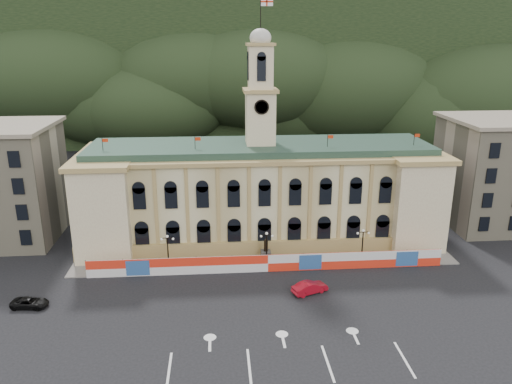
{
  "coord_description": "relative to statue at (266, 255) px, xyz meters",
  "views": [
    {
      "loc": [
        -6.65,
        -48.31,
        31.89
      ],
      "look_at": [
        -1.45,
        18.0,
        10.84
      ],
      "focal_mm": 35.0,
      "sensor_mm": 36.0,
      "label": 1
    }
  ],
  "objects": [
    {
      "name": "lamp_center",
      "position": [
        0.0,
        -1.0,
        1.89
      ],
      "size": [
        1.96,
        0.44,
        5.15
      ],
      "color": "black",
      "rests_on": "ground"
    },
    {
      "name": "lamp_right",
      "position": [
        14.0,
        -1.0,
        1.89
      ],
      "size": [
        1.96,
        0.44,
        5.15
      ],
      "color": "black",
      "rests_on": "ground"
    },
    {
      "name": "lane_markings",
      "position": [
        0.0,
        -23.0,
        -1.18
      ],
      "size": [
        26.0,
        10.0,
        0.02
      ],
      "primitive_type": null,
      "color": "white",
      "rests_on": "ground"
    },
    {
      "name": "city_hall",
      "position": [
        0.0,
        9.63,
        6.66
      ],
      "size": [
        56.2,
        17.6,
        37.1
      ],
      "color": "beige",
      "rests_on": "ground"
    },
    {
      "name": "pavement",
      "position": [
        0.0,
        -0.25,
        -1.11
      ],
      "size": [
        56.0,
        5.5,
        0.16
      ],
      "primitive_type": "cube",
      "color": "slate",
      "rests_on": "ground"
    },
    {
      "name": "red_sedan",
      "position": [
        4.77,
        -9.55,
        -0.41
      ],
      "size": [
        4.96,
        5.88,
        1.56
      ],
      "primitive_type": "imported",
      "rotation": [
        0.0,
        0.0,
        1.96
      ],
      "color": "#9F0B19",
      "rests_on": "ground"
    },
    {
      "name": "hoarding_fence",
      "position": [
        0.06,
        -2.93,
        0.06
      ],
      "size": [
        50.0,
        0.44,
        2.5
      ],
      "color": "red",
      "rests_on": "ground"
    },
    {
      "name": "side_building_right",
      "position": [
        43.0,
        12.93,
        8.14
      ],
      "size": [
        21.0,
        17.0,
        18.6
      ],
      "color": "tan",
      "rests_on": "ground"
    },
    {
      "name": "hill_ridge",
      "position": [
        0.03,
        103.99,
        18.3
      ],
      "size": [
        230.0,
        80.0,
        64.0
      ],
      "color": "black",
      "rests_on": "ground"
    },
    {
      "name": "lamp_left",
      "position": [
        -14.0,
        -1.0,
        1.89
      ],
      "size": [
        1.96,
        0.44,
        5.15
      ],
      "color": "black",
      "rests_on": "ground"
    },
    {
      "name": "ground",
      "position": [
        0.0,
        -18.0,
        -1.19
      ],
      "size": [
        260.0,
        260.0,
        0.0
      ],
      "primitive_type": "plane",
      "color": "black",
      "rests_on": "ground"
    },
    {
      "name": "statue",
      "position": [
        0.0,
        0.0,
        0.0
      ],
      "size": [
        1.4,
        1.4,
        3.72
      ],
      "color": "#595651",
      "rests_on": "ground"
    },
    {
      "name": "black_suv",
      "position": [
        -30.0,
        -10.37,
        -0.57
      ],
      "size": [
        2.94,
        4.86,
        1.24
      ],
      "primitive_type": "imported",
      "rotation": [
        0.0,
        0.0,
        1.47
      ],
      "color": "black",
      "rests_on": "ground"
    }
  ]
}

